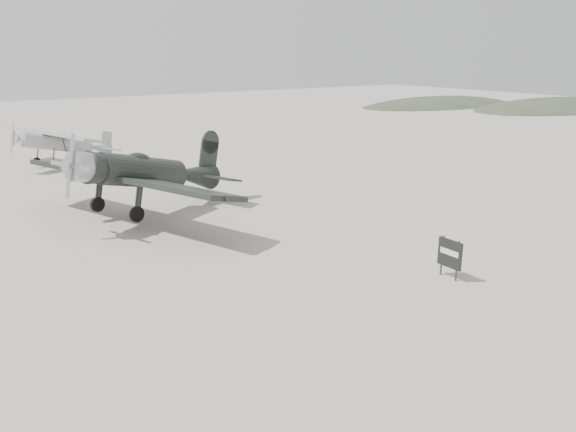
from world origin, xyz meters
name	(u,v)px	position (x,y,z in m)	size (l,w,h in m)	color
ground	(342,252)	(0.00, 0.00, 0.00)	(160.00, 160.00, 0.00)	gray
hill_east_north	(558,108)	(60.00, 28.00, 0.00)	(36.00, 18.00, 6.00)	#303A2A
hill_northeast	(439,105)	(50.00, 40.00, 0.00)	(32.00, 16.00, 5.20)	#303A2A
lowwing_monoplane	(148,173)	(-4.39, 8.77, 2.07)	(8.85, 12.01, 3.92)	black
highwing_monoplane	(61,140)	(-5.05, 23.29, 1.77)	(7.15, 9.93, 2.83)	#9B9EA0
sign_board	(450,254)	(1.43, -3.95, 0.85)	(0.08, 0.98, 1.42)	#333333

